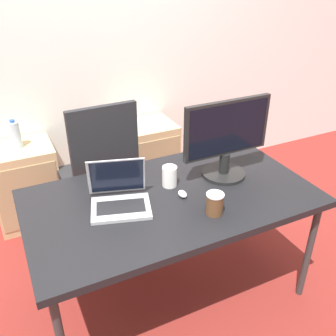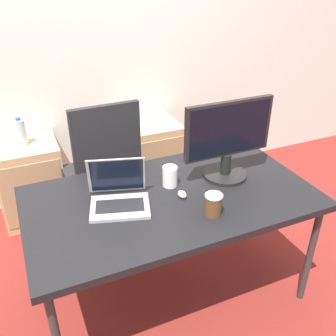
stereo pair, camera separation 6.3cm
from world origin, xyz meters
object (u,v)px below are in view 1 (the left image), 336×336
monitor (226,139)px  mouse (182,194)px  cabinet_right (146,158)px  water_bottle (15,135)px  coffee_cup_brown (215,204)px  cabinet_left (26,184)px  laptop_center (119,197)px  coffee_cup_white (170,176)px  office_chair (101,188)px

monitor → mouse: size_ratio=8.20×
cabinet_right → water_bottle: water_bottle is taller
cabinet_right → monitor: size_ratio=1.19×
monitor → coffee_cup_brown: 0.44m
cabinet_left → monitor: (1.06, -1.12, 0.64)m
laptop_center → coffee_cup_white: 0.33m
cabinet_right → laptop_center: 1.38m
laptop_center → coffee_cup_white: bearing=11.1°
water_bottle → coffee_cup_brown: bearing=-60.5°
water_bottle → coffee_cup_white: bearing=-56.4°
office_chair → mouse: bearing=-71.4°
water_bottle → office_chair: bearing=-43.7°
coffee_cup_white → coffee_cup_brown: coffee_cup_white is taller
office_chair → cabinet_right: bearing=39.7°
laptop_center → cabinet_right: bearing=61.6°
office_chair → cabinet_left: 0.66m
cabinet_left → water_bottle: (0.00, 0.00, 0.42)m
office_chair → laptop_center: size_ratio=3.08×
cabinet_right → mouse: size_ratio=9.79×
water_bottle → laptop_center: bearing=-70.9°
cabinet_left → coffee_cup_brown: 1.70m
cabinet_left → water_bottle: size_ratio=2.94×
monitor → coffee_cup_brown: monitor is taller
office_chair → laptop_center: bearing=-96.3°
laptop_center → coffee_cup_brown: (0.41, -0.28, 0.01)m
mouse → monitor: bearing=16.8°
laptop_center → coffee_cup_white: size_ratio=2.99×
laptop_center → mouse: 0.34m
water_bottle → monitor: (1.06, -1.12, 0.22)m
cabinet_left → cabinet_right: bearing=0.0°
office_chair → coffee_cup_brown: bearing=-71.2°
monitor → coffee_cup_white: monitor is taller
office_chair → cabinet_left: bearing=136.4°
mouse → cabinet_right: bearing=76.7°
cabinet_left → coffee_cup_brown: bearing=-60.5°
coffee_cup_white → cabinet_right: bearing=74.6°
cabinet_right → cabinet_left: bearing=180.0°
cabinet_right → coffee_cup_brown: bearing=-98.5°
monitor → cabinet_left: bearing=133.5°
monitor → office_chair: bearing=131.4°
cabinet_left → coffee_cup_brown: coffee_cup_brown is taller
cabinet_left → cabinet_right: same height
monitor → laptop_center: bearing=-177.6°
coffee_cup_brown → cabinet_right: bearing=81.5°
mouse → coffee_cup_brown: 0.22m
coffee_cup_white → office_chair: bearing=111.2°
laptop_center → mouse: (0.33, -0.07, -0.03)m
cabinet_left → monitor: bearing=-46.5°
cabinet_right → coffee_cup_white: size_ratio=5.38×
office_chair → monitor: (0.59, -0.66, 0.55)m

